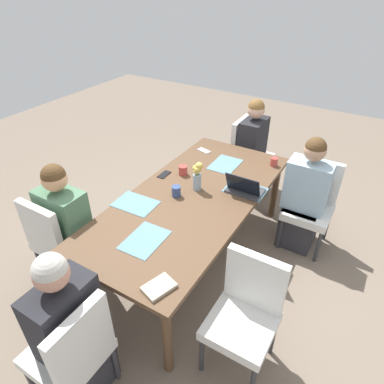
{
  "coord_description": "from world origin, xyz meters",
  "views": [
    {
      "loc": [
        -2.13,
        -1.28,
        2.45
      ],
      "look_at": [
        0.0,
        0.0,
        0.78
      ],
      "focal_mm": 31.89,
      "sensor_mm": 36.0,
      "label": 1
    }
  ],
  "objects_px": {
    "person_near_right_near": "(304,200)",
    "coffee_mug_centre_left": "(274,162)",
    "person_head_left_left_near": "(71,334)",
    "laptop_near_right_near": "(244,189)",
    "flower_vase": "(197,175)",
    "phone_black": "(164,174)",
    "coffee_mug_near_left": "(183,170)",
    "book_red_cover": "(159,287)",
    "chair_head_right_left_far": "(248,151)",
    "chair_near_right_mid": "(246,310)",
    "chair_near_right_near": "(312,201)",
    "coffee_mug_near_right": "(176,191)",
    "person_head_right_left_far": "(251,153)",
    "chair_far_left_mid": "(57,238)",
    "person_far_left_mid": "(68,233)",
    "phone_silver": "(204,151)",
    "dining_table": "(192,203)",
    "chair_head_left_left_near": "(73,351)"
  },
  "relations": [
    {
      "from": "person_head_right_left_far",
      "to": "coffee_mug_centre_left",
      "type": "bearing_deg",
      "value": -140.04
    },
    {
      "from": "dining_table",
      "to": "phone_silver",
      "type": "distance_m",
      "value": 0.91
    },
    {
      "from": "person_far_left_mid",
      "to": "flower_vase",
      "type": "relative_size",
      "value": 4.34
    },
    {
      "from": "coffee_mug_near_left",
      "to": "coffee_mug_near_right",
      "type": "height_order",
      "value": "coffee_mug_near_right"
    },
    {
      "from": "coffee_mug_centre_left",
      "to": "person_head_left_left_near",
      "type": "bearing_deg",
      "value": 169.26
    },
    {
      "from": "person_near_right_near",
      "to": "coffee_mug_centre_left",
      "type": "height_order",
      "value": "person_near_right_near"
    },
    {
      "from": "person_far_left_mid",
      "to": "person_head_left_left_near",
      "type": "bearing_deg",
      "value": -131.25
    },
    {
      "from": "coffee_mug_centre_left",
      "to": "phone_silver",
      "type": "distance_m",
      "value": 0.78
    },
    {
      "from": "chair_far_left_mid",
      "to": "flower_vase",
      "type": "height_order",
      "value": "flower_vase"
    },
    {
      "from": "dining_table",
      "to": "chair_near_right_mid",
      "type": "distance_m",
      "value": 1.09
    },
    {
      "from": "person_far_left_mid",
      "to": "chair_near_right_near",
      "type": "relative_size",
      "value": 1.33
    },
    {
      "from": "chair_head_left_left_near",
      "to": "flower_vase",
      "type": "bearing_deg",
      "value": 2.87
    },
    {
      "from": "chair_head_right_left_far",
      "to": "chair_far_left_mid",
      "type": "bearing_deg",
      "value": 162.25
    },
    {
      "from": "chair_near_right_mid",
      "to": "coffee_mug_near_right",
      "type": "xyz_separation_m",
      "value": [
        0.62,
        0.96,
        0.28
      ]
    },
    {
      "from": "dining_table",
      "to": "coffee_mug_near_right",
      "type": "xyz_separation_m",
      "value": [
        -0.06,
        0.13,
        0.11
      ]
    },
    {
      "from": "chair_near_right_near",
      "to": "phone_black",
      "type": "height_order",
      "value": "chair_near_right_near"
    },
    {
      "from": "flower_vase",
      "to": "phone_black",
      "type": "relative_size",
      "value": 1.84
    },
    {
      "from": "dining_table",
      "to": "flower_vase",
      "type": "xyz_separation_m",
      "value": [
        0.13,
        0.03,
        0.22
      ]
    },
    {
      "from": "coffee_mug_centre_left",
      "to": "phone_black",
      "type": "xyz_separation_m",
      "value": [
        -0.73,
        0.86,
        -0.04
      ]
    },
    {
      "from": "person_near_right_near",
      "to": "coffee_mug_near_left",
      "type": "relative_size",
      "value": 12.87
    },
    {
      "from": "chair_head_left_left_near",
      "to": "person_head_right_left_far",
      "type": "xyz_separation_m",
      "value": [
        2.94,
        0.07,
        0.03
      ]
    },
    {
      "from": "chair_near_right_mid",
      "to": "book_red_cover",
      "type": "distance_m",
      "value": 0.63
    },
    {
      "from": "chair_head_right_left_far",
      "to": "coffee_mug_near_left",
      "type": "relative_size",
      "value": 9.7
    },
    {
      "from": "person_far_left_mid",
      "to": "chair_near_right_near",
      "type": "bearing_deg",
      "value": -46.08
    },
    {
      "from": "person_head_left_left_near",
      "to": "flower_vase",
      "type": "bearing_deg",
      "value": 0.25
    },
    {
      "from": "laptop_near_right_near",
      "to": "coffee_mug_near_right",
      "type": "distance_m",
      "value": 0.61
    },
    {
      "from": "phone_silver",
      "to": "person_far_left_mid",
      "type": "bearing_deg",
      "value": 88.89
    },
    {
      "from": "chair_far_left_mid",
      "to": "coffee_mug_near_left",
      "type": "bearing_deg",
      "value": -26.84
    },
    {
      "from": "chair_far_left_mid",
      "to": "person_far_left_mid",
      "type": "height_order",
      "value": "person_far_left_mid"
    },
    {
      "from": "coffee_mug_centre_left",
      "to": "chair_near_right_mid",
      "type": "bearing_deg",
      "value": -165.56
    },
    {
      "from": "coffee_mug_near_left",
      "to": "book_red_cover",
      "type": "distance_m",
      "value": 1.42
    },
    {
      "from": "coffee_mug_near_right",
      "to": "laptop_near_right_near",
      "type": "bearing_deg",
      "value": -54.24
    },
    {
      "from": "chair_far_left_mid",
      "to": "person_far_left_mid",
      "type": "bearing_deg",
      "value": -38.76
    },
    {
      "from": "chair_near_right_mid",
      "to": "phone_black",
      "type": "xyz_separation_m",
      "value": [
        0.86,
        1.27,
        0.24
      ]
    },
    {
      "from": "person_near_right_near",
      "to": "person_head_right_left_far",
      "type": "bearing_deg",
      "value": 50.83
    },
    {
      "from": "phone_black",
      "to": "chair_near_right_mid",
      "type": "bearing_deg",
      "value": -124.93
    },
    {
      "from": "coffee_mug_near_right",
      "to": "book_red_cover",
      "type": "relative_size",
      "value": 0.49
    },
    {
      "from": "chair_near_right_near",
      "to": "person_head_right_left_far",
      "type": "bearing_deg",
      "value": 55.9
    },
    {
      "from": "person_head_right_left_far",
      "to": "chair_head_right_left_far",
      "type": "bearing_deg",
      "value": 51.24
    },
    {
      "from": "flower_vase",
      "to": "laptop_near_right_near",
      "type": "distance_m",
      "value": 0.44
    },
    {
      "from": "coffee_mug_near_right",
      "to": "phone_black",
      "type": "xyz_separation_m",
      "value": [
        0.24,
        0.3,
        -0.04
      ]
    },
    {
      "from": "coffee_mug_near_left",
      "to": "coffee_mug_centre_left",
      "type": "relative_size",
      "value": 1.07
    },
    {
      "from": "chair_near_right_near",
      "to": "coffee_mug_near_right",
      "type": "distance_m",
      "value": 1.38
    },
    {
      "from": "person_head_left_left_near",
      "to": "laptop_near_right_near",
      "type": "bearing_deg",
      "value": -12.64
    },
    {
      "from": "person_near_right_near",
      "to": "phone_black",
      "type": "xyz_separation_m",
      "value": [
        -0.58,
        1.25,
        0.21
      ]
    },
    {
      "from": "chair_near_right_near",
      "to": "laptop_near_right_near",
      "type": "height_order",
      "value": "laptop_near_right_near"
    },
    {
      "from": "person_head_left_left_near",
      "to": "chair_head_right_left_far",
      "type": "height_order",
      "value": "person_head_left_left_near"
    },
    {
      "from": "phone_black",
      "to": "chair_near_right_near",
      "type": "bearing_deg",
      "value": -64.03
    },
    {
      "from": "book_red_cover",
      "to": "phone_silver",
      "type": "height_order",
      "value": "book_red_cover"
    },
    {
      "from": "chair_head_right_left_far",
      "to": "flower_vase",
      "type": "distance_m",
      "value": 1.42
    }
  ]
}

